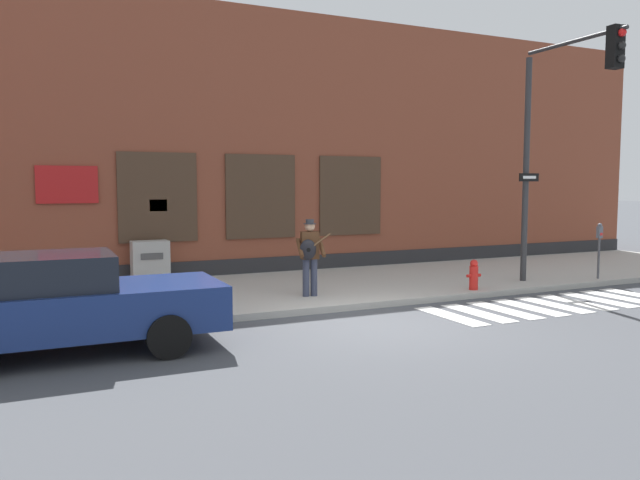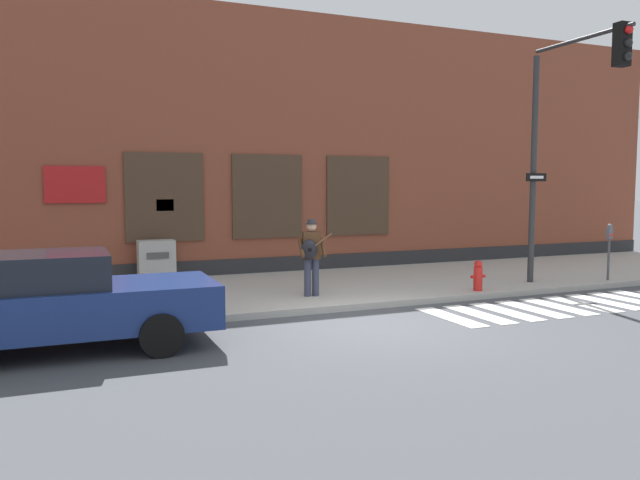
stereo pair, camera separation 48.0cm
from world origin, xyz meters
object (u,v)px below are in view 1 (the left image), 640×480
at_px(red_car, 63,304).
at_px(parking_meter, 599,242).
at_px(traffic_light, 558,121).
at_px(utility_box, 150,261).
at_px(busker, 310,253).
at_px(fire_hydrant, 474,275).

bearing_deg(red_car, parking_meter, 6.11).
height_order(traffic_light, parking_meter, traffic_light).
height_order(red_car, utility_box, red_car).
xyz_separation_m(traffic_light, parking_meter, (2.05, 0.47, -2.96)).
bearing_deg(red_car, busker, 23.56).
xyz_separation_m(busker, utility_box, (-2.77, 3.51, -0.43)).
bearing_deg(traffic_light, fire_hydrant, 166.86).
bearing_deg(utility_box, busker, -51.70).
bearing_deg(busker, parking_meter, -6.06).
relative_size(utility_box, fire_hydrant, 1.47).
bearing_deg(fire_hydrant, parking_meter, 0.10).
bearing_deg(parking_meter, busker, 173.94).
height_order(red_car, traffic_light, traffic_light).
xyz_separation_m(busker, fire_hydrant, (3.77, -0.84, -0.60)).
distance_m(red_car, parking_meter, 12.94).
height_order(busker, utility_box, busker).
xyz_separation_m(parking_meter, utility_box, (-10.58, 4.33, -0.43)).
distance_m(traffic_light, parking_meter, 3.63).
bearing_deg(utility_box, red_car, -111.85).
bearing_deg(busker, traffic_light, -12.71).
distance_m(traffic_light, utility_box, 10.36).
relative_size(busker, fire_hydrant, 2.39).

